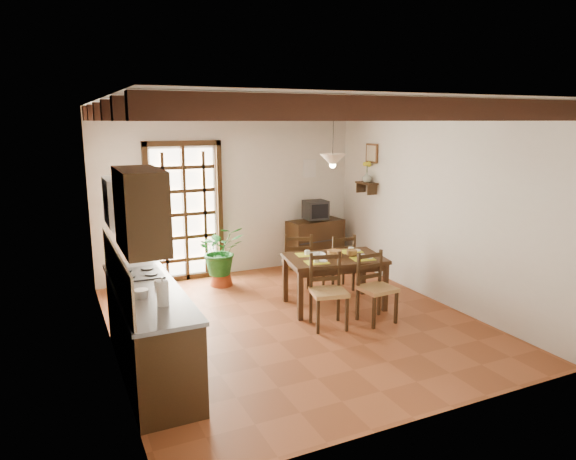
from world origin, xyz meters
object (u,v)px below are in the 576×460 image
kitchen_counter (149,330)px  chair_far_right (339,272)px  crt_tv (316,210)px  potted_plant (221,251)px  sideboard (315,243)px  chair_near_right (376,300)px  chair_near_left (328,305)px  chair_far_left (297,274)px  dining_table (334,263)px  pendant_lamp (333,159)px

kitchen_counter → chair_far_right: kitchen_counter is taller
crt_tv → potted_plant: 1.97m
sideboard → potted_plant: potted_plant is taller
chair_near_right → crt_tv: bearing=74.6°
chair_near_left → chair_near_right: 0.66m
chair_near_right → potted_plant: bearing=116.1°
kitchen_counter → chair_far_right: (3.17, 1.51, -0.19)m
chair_far_right → potted_plant: 1.89m
chair_near_right → chair_far_left: size_ratio=0.96×
potted_plant → chair_near_right: bearing=-59.5°
chair_far_left → crt_tv: crt_tv is taller
chair_far_left → sideboard: size_ratio=0.95×
chair_near_right → dining_table: bearing=101.9°
potted_plant → pendant_lamp: (1.15, -1.49, 1.51)m
kitchen_counter → chair_near_right: 2.95m
dining_table → potted_plant: 1.97m
chair_near_right → crt_tv: size_ratio=2.28×
chair_near_left → crt_tv: 2.89m
chair_far_right → chair_far_left: bearing=-6.4°
kitchen_counter → crt_tv: bearing=39.3°
chair_near_left → crt_tv: size_ratio=2.35×
pendant_lamp → chair_near_right: bearing=-75.6°
kitchen_counter → sideboard: size_ratio=2.26×
kitchen_counter → sideboard: (3.45, 2.83, -0.05)m
potted_plant → dining_table: bearing=-54.0°
kitchen_counter → chair_far_left: kitchen_counter is taller
chair_near_left → sideboard: (1.17, 2.55, 0.13)m
dining_table → chair_near_left: chair_near_left is taller
crt_tv → chair_near_right: bearing=-98.3°
chair_far_left → pendant_lamp: 1.90m
dining_table → sideboard: (0.72, 1.93, -0.21)m
potted_plant → pendant_lamp: bearing=-52.2°
dining_table → chair_far_left: size_ratio=1.54×
kitchen_counter → sideboard: kitchen_counter is taller
chair_near_left → chair_far_right: 1.52m
chair_near_right → chair_far_left: (-0.43, 1.46, 0.01)m
potted_plant → crt_tv: bearing=10.0°
sideboard → potted_plant: bearing=-175.7°
kitchen_counter → chair_near_left: bearing=6.9°
chair_far_right → chair_near_left: bearing=57.5°
chair_far_left → pendant_lamp: size_ratio=1.12×
chair_near_left → chair_far_right: chair_near_left is taller
kitchen_counter → dining_table: (2.72, 0.90, 0.16)m
kitchen_counter → dining_table: 2.87m
dining_table → crt_tv: bearing=78.9°
dining_table → pendant_lamp: size_ratio=1.73×
pendant_lamp → chair_far_right: bearing=49.4°
dining_table → crt_tv: (0.72, 1.92, 0.40)m
potted_plant → chair_near_left: bearing=-72.1°
kitchen_counter → crt_tv: kitchen_counter is taller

